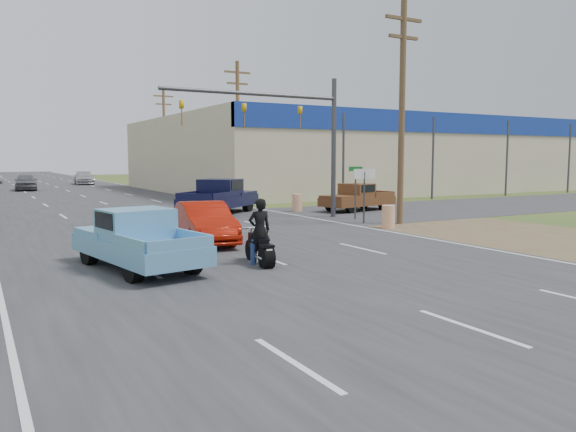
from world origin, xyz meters
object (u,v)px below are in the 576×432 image
motorcycle (260,250)px  red_convertible (204,223)px  rider (260,234)px  blue_pickup (136,239)px  distant_car_silver (84,178)px  brown_pickup (356,197)px  distant_car_grey (26,182)px  navy_pickup (220,196)px

motorcycle → red_convertible: bearing=94.8°
rider → blue_pickup: (-3.19, 1.19, -0.06)m
distant_car_silver → brown_pickup: bearing=-73.6°
distant_car_silver → blue_pickup: bearing=-92.4°
blue_pickup → distant_car_silver: size_ratio=1.03×
distant_car_grey → blue_pickup: bearing=-86.1°
red_convertible → rider: (-0.10, -4.60, 0.17)m
blue_pickup → red_convertible: bearing=36.3°
rider → brown_pickup: rider is taller
blue_pickup → brown_pickup: bearing=25.2°
red_convertible → navy_pickup: size_ratio=0.77×
distant_car_silver → distant_car_grey: bearing=-118.6°
distant_car_grey → navy_pickup: bearing=-71.2°
blue_pickup → brown_pickup: blue_pickup is taller
motorcycle → navy_pickup: (4.73, 14.31, 0.51)m
rider → distant_car_silver: 53.86m
motorcycle → distant_car_silver: (4.20, 53.73, 0.29)m
brown_pickup → distant_car_silver: brown_pickup is taller
blue_pickup → distant_car_grey: 42.41m
motorcycle → distant_car_grey: distant_car_grey is taller
navy_pickup → brown_pickup: navy_pickup is taller
blue_pickup → navy_pickup: bearing=49.0°
motorcycle → navy_pickup: 15.08m
navy_pickup → distant_car_grey: 30.25m
navy_pickup → brown_pickup: bearing=32.1°
red_convertible → distant_car_grey: size_ratio=0.95×
rider → navy_pickup: 15.03m
red_convertible → blue_pickup: size_ratio=0.84×
red_convertible → blue_pickup: blue_pickup is taller
motorcycle → blue_pickup: (-3.18, 1.23, 0.39)m
motorcycle → brown_pickup: (12.16, 12.00, 0.35)m
rider → navy_pickup: bearing=-102.3°
blue_pickup → distant_car_silver: blue_pickup is taller
navy_pickup → distant_car_grey: (-7.40, 29.33, -0.16)m
rider → red_convertible: bearing=-85.1°
rider → distant_car_silver: rider is taller
red_convertible → rider: 4.60m
red_convertible → navy_pickup: (4.63, 9.67, 0.22)m
navy_pickup → brown_pickup: size_ratio=1.14×
motorcycle → blue_pickup: blue_pickup is taller
brown_pickup → distant_car_grey: bearing=12.3°
motorcycle → distant_car_grey: bearing=99.6°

